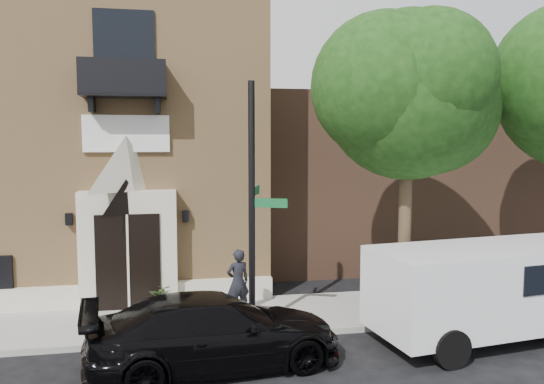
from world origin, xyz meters
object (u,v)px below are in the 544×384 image
at_px(cargo_van, 494,288).
at_px(pedestrian_near, 238,282).
at_px(street_sign, 253,206).
at_px(black_sedan, 215,331).
at_px(fire_hydrant, 373,309).
at_px(dumpster, 451,288).

distance_m(cargo_van, pedestrian_near, 6.30).
relative_size(street_sign, pedestrian_near, 3.43).
height_order(cargo_van, pedestrian_near, cargo_van).
height_order(cargo_van, street_sign, street_sign).
bearing_deg(pedestrian_near, black_sedan, 58.12).
bearing_deg(cargo_van, fire_hydrant, 145.67).
distance_m(black_sedan, dumpster, 6.87).
distance_m(cargo_van, dumpster, 1.87).
xyz_separation_m(black_sedan, dumpster, (6.52, 2.17, -0.02)).
bearing_deg(street_sign, black_sedan, -100.14).
bearing_deg(black_sedan, pedestrian_near, -23.19).
bearing_deg(pedestrian_near, street_sign, 86.81).
height_order(black_sedan, cargo_van, cargo_van).
xyz_separation_m(cargo_van, pedestrian_near, (-5.77, 2.51, -0.24)).
relative_size(street_sign, dumpster, 3.17).
height_order(street_sign, pedestrian_near, street_sign).
relative_size(black_sedan, dumpster, 2.81).
xyz_separation_m(cargo_van, street_sign, (-5.53, 1.44, 1.89)).
xyz_separation_m(street_sign, dumpster, (5.46, 0.36, -2.40)).
xyz_separation_m(black_sedan, street_sign, (1.06, 1.80, 2.38)).
relative_size(cargo_van, dumpster, 3.07).
bearing_deg(fire_hydrant, black_sedan, -158.35).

